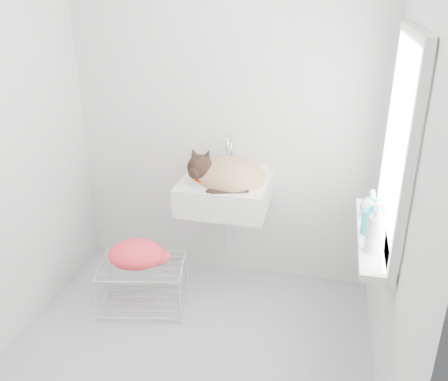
% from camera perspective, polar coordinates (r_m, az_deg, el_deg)
% --- Properties ---
extents(floor, '(2.20, 2.00, 0.02)m').
position_cam_1_polar(floor, '(3.11, -4.38, -18.55)').
color(floor, '#A4A8AB').
rests_on(floor, ground).
extents(back_wall, '(2.20, 0.02, 2.50)m').
position_cam_1_polar(back_wall, '(3.38, 0.06, 9.23)').
color(back_wall, silver).
rests_on(back_wall, ground).
extents(right_wall, '(0.02, 2.00, 2.50)m').
position_cam_1_polar(right_wall, '(2.37, 20.88, 1.37)').
color(right_wall, silver).
rests_on(right_wall, ground).
extents(window_glass, '(0.01, 0.80, 1.00)m').
position_cam_1_polar(window_glass, '(2.53, 20.39, 5.16)').
color(window_glass, white).
rests_on(window_glass, right_wall).
extents(window_frame, '(0.04, 0.90, 1.10)m').
position_cam_1_polar(window_frame, '(2.52, 20.05, 5.20)').
color(window_frame, white).
rests_on(window_frame, right_wall).
extents(windowsill, '(0.16, 0.88, 0.04)m').
position_cam_1_polar(windowsill, '(2.71, 17.29, -5.14)').
color(windowsill, white).
rests_on(windowsill, right_wall).
extents(sink, '(0.60, 0.52, 0.24)m').
position_cam_1_polar(sink, '(3.25, 0.11, 1.23)').
color(sink, white).
rests_on(sink, back_wall).
extents(faucet, '(0.22, 0.15, 0.22)m').
position_cam_1_polar(faucet, '(3.37, 0.81, 4.56)').
color(faucet, silver).
rests_on(faucet, sink).
extents(cat, '(0.51, 0.42, 0.32)m').
position_cam_1_polar(cat, '(3.22, 0.22, 1.78)').
color(cat, tan).
rests_on(cat, sink).
extents(wire_rack, '(0.63, 0.50, 0.34)m').
position_cam_1_polar(wire_rack, '(3.42, -9.62, -11.28)').
color(wire_rack, '#BCB4B4').
rests_on(wire_rack, floor).
extents(towel, '(0.43, 0.35, 0.16)m').
position_cam_1_polar(towel, '(3.31, -10.34, -8.21)').
color(towel, '#EA3200').
rests_on(towel, wire_rack).
extents(bottle_a, '(0.10, 0.10, 0.22)m').
position_cam_1_polar(bottle_a, '(2.53, 17.34, -6.88)').
color(bottle_a, white).
rests_on(bottle_a, windowsill).
extents(bottle_b, '(0.13, 0.13, 0.21)m').
position_cam_1_polar(bottle_b, '(2.68, 17.15, -4.96)').
color(bottle_b, teal).
rests_on(bottle_b, windowsill).
extents(bottle_c, '(0.16, 0.16, 0.16)m').
position_cam_1_polar(bottle_c, '(2.89, 16.95, -2.84)').
color(bottle_c, white).
rests_on(bottle_c, windowsill).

